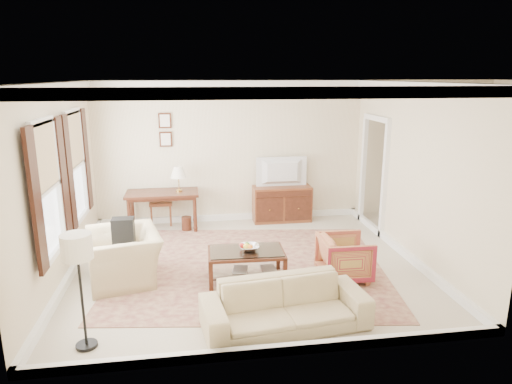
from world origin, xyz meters
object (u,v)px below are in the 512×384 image
object	(u,v)px
tv	(283,163)
coffee_table	(246,257)
writing_desk	(162,197)
club_armchair	(124,248)
striped_armchair	(345,256)
sofa	(285,298)
sideboard	(282,204)

from	to	relation	value
tv	coffee_table	bearing A→B (deg)	67.93
writing_desk	coffee_table	xyz separation A→B (m)	(1.33, -2.57, -0.29)
club_armchair	writing_desk	bearing A→B (deg)	155.29
coffee_table	striped_armchair	world-z (taller)	striped_armchair
writing_desk	club_armchair	distance (m)	2.34
striped_armchair	sofa	distance (m)	1.69
tv	coffee_table	xyz separation A→B (m)	(-1.11, -2.74, -0.88)
writing_desk	club_armchair	size ratio (longest dim) A/B	1.22
tv	striped_armchair	size ratio (longest dim) A/B	1.35
writing_desk	sofa	distance (m)	4.29
tv	club_armchair	world-z (taller)	tv
sideboard	sofa	size ratio (longest dim) A/B	0.61
sofa	coffee_table	bearing A→B (deg)	95.00
sideboard	striped_armchair	xyz separation A→B (m)	(0.36, -2.93, -0.00)
tv	sofa	distance (m)	4.29
writing_desk	sofa	size ratio (longest dim) A/B	0.70
sideboard	coffee_table	bearing A→B (deg)	-111.92
sideboard	club_armchair	world-z (taller)	club_armchair
sideboard	striped_armchair	distance (m)	2.96
coffee_table	club_armchair	xyz separation A→B (m)	(-1.80, 0.28, 0.14)
coffee_table	club_armchair	bearing A→B (deg)	171.14
tv	coffee_table	distance (m)	3.09
striped_armchair	club_armchair	world-z (taller)	club_armchair
coffee_table	tv	bearing A→B (deg)	67.93
tv	sofa	bearing A→B (deg)	78.83
writing_desk	club_armchair	xyz separation A→B (m)	(-0.46, -2.29, -0.15)
coffee_table	sofa	xyz separation A→B (m)	(0.30, -1.39, 0.02)
striped_armchair	club_armchair	xyz separation A→B (m)	(-3.27, 0.45, 0.13)
striped_armchair	club_armchair	bearing A→B (deg)	83.30
sideboard	striped_armchair	bearing A→B (deg)	-83.07
coffee_table	club_armchair	world-z (taller)	club_armchair
writing_desk	sideboard	size ratio (longest dim) A/B	1.16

